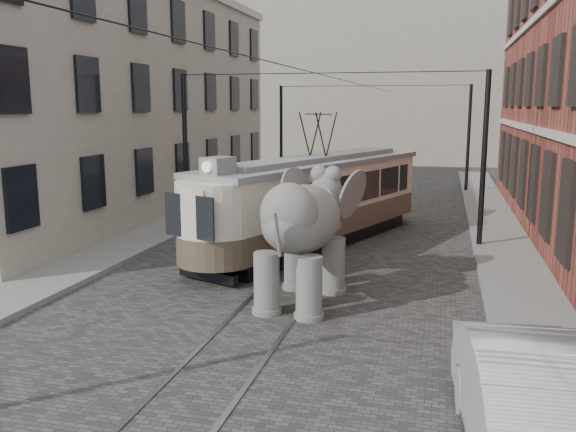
# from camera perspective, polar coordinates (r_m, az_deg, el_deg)

# --- Properties ---
(ground) EXTENTS (120.00, 120.00, 0.00)m
(ground) POSITION_cam_1_polar(r_m,az_deg,el_deg) (16.46, 0.16, -6.69)
(ground) COLOR #464441
(tram_rails) EXTENTS (1.54, 80.00, 0.02)m
(tram_rails) POSITION_cam_1_polar(r_m,az_deg,el_deg) (16.45, 0.16, -6.65)
(tram_rails) COLOR slate
(tram_rails) RESTS_ON ground
(sidewalk_right) EXTENTS (2.00, 60.00, 0.15)m
(sidewalk_right) POSITION_cam_1_polar(r_m,az_deg,el_deg) (16.11, 21.50, -7.53)
(sidewalk_right) COLOR slate
(sidewalk_right) RESTS_ON ground
(sidewalk_left) EXTENTS (2.00, 60.00, 0.15)m
(sidewalk_left) POSITION_cam_1_polar(r_m,az_deg,el_deg) (19.04, -19.23, -4.68)
(sidewalk_left) COLOR slate
(sidewalk_left) RESTS_ON ground
(stucco_building) EXTENTS (7.00, 24.00, 10.00)m
(stucco_building) POSITION_cam_1_polar(r_m,az_deg,el_deg) (29.30, -16.37, 10.29)
(stucco_building) COLOR gray
(stucco_building) RESTS_ON ground
(distant_block) EXTENTS (28.00, 10.00, 14.00)m
(distant_block) POSITION_cam_1_polar(r_m,az_deg,el_deg) (55.43, 10.63, 12.43)
(distant_block) COLOR gray
(distant_block) RESTS_ON ground
(catenary) EXTENTS (11.00, 30.20, 6.00)m
(catenary) POSITION_cam_1_polar(r_m,az_deg,el_deg) (20.73, 3.03, 5.29)
(catenary) COLOR black
(catenary) RESTS_ON ground
(tram) EXTENTS (6.30, 11.67, 4.59)m
(tram) POSITION_cam_1_polar(r_m,az_deg,el_deg) (20.90, 2.83, 3.40)
(tram) COLOR beige
(tram) RESTS_ON ground
(elephant) EXTENTS (3.42, 5.58, 3.26)m
(elephant) POSITION_cam_1_polar(r_m,az_deg,el_deg) (14.79, 1.32, -2.12)
(elephant) COLOR #605D59
(elephant) RESTS_ON ground
(parked_car) EXTENTS (2.28, 5.23, 1.67)m
(parked_car) POSITION_cam_1_polar(r_m,az_deg,el_deg) (8.95, 22.80, -16.96)
(parked_car) COLOR #A6A7AB
(parked_car) RESTS_ON ground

